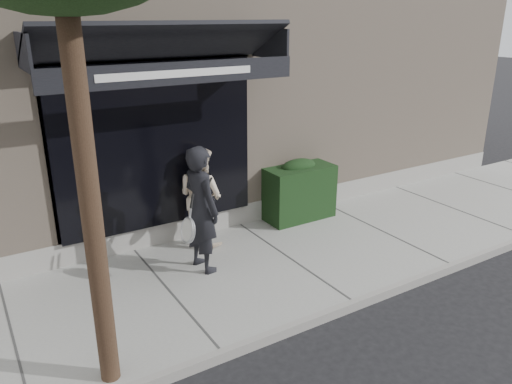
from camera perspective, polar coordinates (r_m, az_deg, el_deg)
ground at (r=8.06m, az=3.60°, el=-8.12°), size 80.00×80.00×0.00m
sidewalk at (r=8.03m, az=3.61°, el=-7.74°), size 20.00×3.00×0.12m
curb at (r=6.99m, az=11.10°, el=-12.54°), size 20.00×0.10×0.14m
building_facade at (r=11.56m, az=-10.83°, el=14.33°), size 14.30×8.04×5.64m
hedge at (r=9.32m, az=4.82°, el=0.22°), size 1.30×0.70×1.14m
pedestrian_front at (r=7.30m, az=-6.29°, el=-1.99°), size 0.75×0.84×1.90m
pedestrian_back at (r=8.20m, az=-6.33°, el=-0.44°), size 0.86×0.97×1.65m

